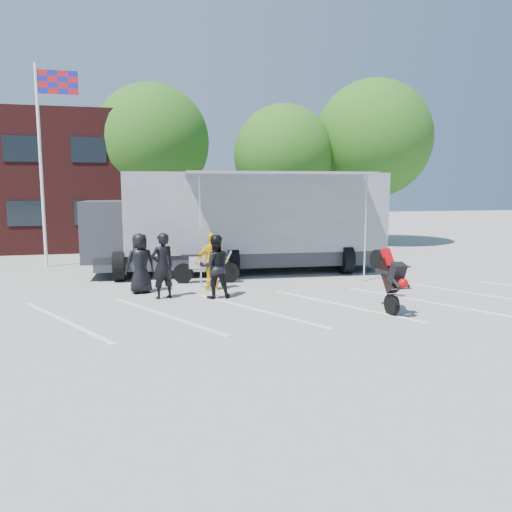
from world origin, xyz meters
name	(u,v)px	position (x,y,z in m)	size (l,w,h in m)	color
ground	(259,320)	(0.00, 0.00, 0.00)	(100.00, 100.00, 0.00)	gray
parking_bay_lines	(250,310)	(0.00, 1.00, 0.01)	(18.00, 5.00, 0.01)	white
office_building	(0,182)	(-10.00, 18.00, 3.50)	(18.00, 8.00, 7.00)	#401514
flagpole	(46,140)	(-6.24, 10.00, 5.05)	(1.61, 0.12, 8.00)	white
tree_left	(151,143)	(-2.00, 16.00, 5.57)	(6.12, 6.12, 8.64)	#382314
tree_mid	(284,155)	(5.00, 15.00, 4.94)	(5.44, 5.44, 7.68)	#382314
tree_right	(373,139)	(10.00, 14.50, 5.88)	(6.46, 6.46, 9.12)	#382314
transporter_truck	(243,272)	(1.05, 7.06, 0.00)	(11.78, 5.67, 3.75)	gray
parked_motorcycle	(206,283)	(-0.61, 5.08, 0.00)	(0.76, 2.28, 1.20)	silver
stunt_bike_rider	(379,310)	(3.35, 0.31, 0.00)	(0.72, 1.52, 1.79)	black
spectator_leather_a	(140,263)	(-2.78, 3.95, 0.92)	(0.90, 0.59, 1.84)	black
spectator_leather_b	(163,266)	(-2.15, 3.02, 0.96)	(0.70, 0.46, 1.92)	black
spectator_leather_c	(215,267)	(-0.67, 2.72, 0.93)	(0.90, 0.70, 1.86)	black
spectator_hivis	(212,262)	(-0.58, 3.85, 0.91)	(1.06, 0.44, 1.81)	yellow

